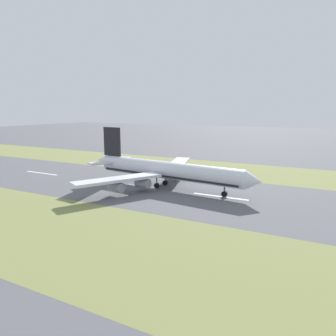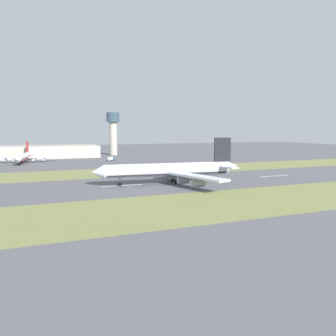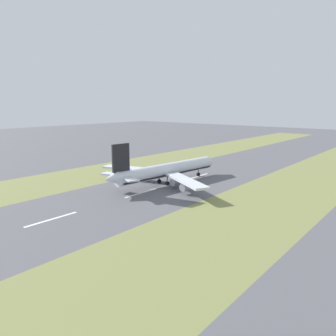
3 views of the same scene
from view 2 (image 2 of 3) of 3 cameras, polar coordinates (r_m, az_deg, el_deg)
The scene contains 11 objects.
ground_plane at distance 148.87m, azimuth 1.19°, elevation -2.50°, with size 800.00×800.00×0.00m, color #56565B.
grass_median_west at distance 109.53m, azimuth 10.40°, elevation -5.94°, with size 40.00×600.00×0.01m, color olive.
grass_median_east at distance 190.74m, azimuth -4.06°, elevation -0.50°, with size 40.00×600.00×0.01m, color olive.
centreline_dash_near at distance 177.82m, azimuth 17.98°, elevation -1.33°, with size 1.20×18.00×0.01m, color silver.
centreline_dash_mid at distance 155.56m, azimuth 6.53°, elevation -2.15°, with size 1.20×18.00×0.01m, color silver.
centreline_dash_far at distance 141.36m, azimuth -7.94°, elevation -3.05°, with size 1.20×18.00×0.01m, color silver.
airplane_main_jet at distance 144.67m, azimuth 0.73°, elevation -0.36°, with size 63.80×67.21×20.20m.
terminal_building at distance 301.53m, azimuth -21.54°, elevation 2.64°, with size 36.00×98.35×10.20m, color #B2AD9E.
control_tower at distance 313.58m, azimuth -9.54°, elevation 6.72°, with size 12.00×12.00×39.94m.
airplane_parked_apron at distance 258.28m, azimuth -23.85°, elevation 1.80°, with size 49.67×47.03×14.94m.
service_truck at distance 256.20m, azimuth -9.92°, elevation 1.61°, with size 6.07×5.45×3.10m.
Camera 2 is at (-135.47, 57.03, 23.62)m, focal length 35.00 mm.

